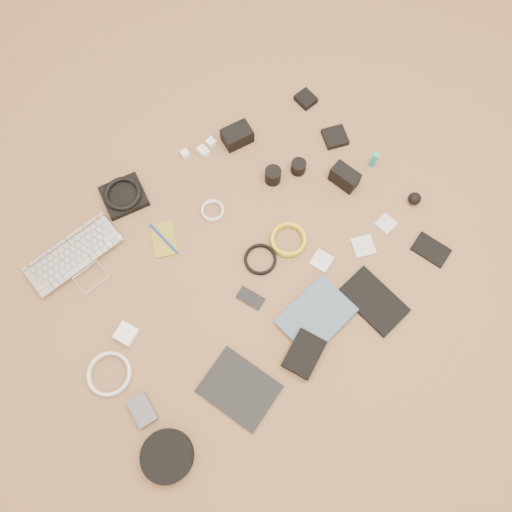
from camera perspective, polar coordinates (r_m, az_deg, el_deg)
laptop at (r=1.95m, az=-19.28°, el=-0.99°), size 0.37×0.27×0.03m
headphone_pouch at (r=2.02m, az=-14.85°, el=6.62°), size 0.18×0.18×0.03m
headphones at (r=2.00m, az=-15.01°, el=6.91°), size 0.15×0.15×0.02m
charger_a at (r=2.06m, az=-8.11°, el=11.50°), size 0.03×0.03×0.03m
charger_b at (r=2.06m, az=-6.16°, el=11.90°), size 0.04×0.04×0.03m
charger_c at (r=2.07m, az=-5.16°, el=12.75°), size 0.04×0.04×0.03m
charger_d at (r=2.05m, az=-5.75°, el=11.72°), size 0.03×0.03×0.02m
dslr_camera at (r=2.06m, az=-2.18°, el=13.58°), size 0.13×0.10×0.07m
lens_pouch at (r=2.19m, az=5.71°, el=17.42°), size 0.07×0.08×0.03m
notebook_olive at (r=1.92m, az=-10.47°, el=1.90°), size 0.14×0.16×0.01m
pen_blue at (r=1.91m, az=-10.51°, el=1.99°), size 0.03×0.16×0.01m
cable_white_a at (r=1.94m, az=-4.97°, el=5.14°), size 0.09×0.09×0.01m
lens_a at (r=1.97m, az=1.94°, el=9.18°), size 0.07×0.07×0.07m
lens_b at (r=2.00m, az=4.87°, el=10.11°), size 0.07×0.07×0.05m
card_reader at (r=2.11m, az=9.02°, el=13.28°), size 0.12×0.12×0.02m
power_brick at (r=1.84m, az=-14.60°, el=-8.60°), size 0.09×0.09×0.03m
cable_white_b at (r=1.84m, az=-16.37°, el=-12.81°), size 0.20×0.20×0.01m
cable_black at (r=1.86m, az=0.49°, el=-0.43°), size 0.16×0.16×0.01m
cable_yellow at (r=1.89m, az=3.71°, el=1.80°), size 0.18×0.18×0.02m
flash at (r=1.99m, az=10.09°, el=8.86°), size 0.08×0.12×0.08m
lens_cleaner at (r=2.05m, az=13.35°, el=10.66°), size 0.03×0.03×0.08m
battery_charger at (r=1.79m, az=-12.82°, el=-16.81°), size 0.08×0.11×0.03m
tablet at (r=1.77m, az=-1.92°, el=-14.92°), size 0.25×0.29×0.01m
phone at (r=1.82m, az=-0.63°, el=-4.84°), size 0.08×0.11×0.01m
filter_case_left at (r=1.87m, az=7.51°, el=-0.54°), size 0.09×0.09×0.01m
filter_case_mid at (r=1.92m, az=12.16°, el=1.09°), size 0.10×0.10×0.01m
filter_case_right at (r=1.98m, az=14.64°, el=3.60°), size 0.07×0.07×0.01m
air_blower at (r=2.03m, az=17.66°, el=6.27°), size 0.06×0.06×0.05m
headphone_case at (r=1.77m, az=-10.11°, el=-21.59°), size 0.18×0.18×0.05m
drive_case at (r=1.77m, az=5.51°, el=-11.07°), size 0.18×0.16×0.04m
paperback at (r=1.80m, az=9.08°, el=-8.84°), size 0.27×0.22×0.02m
notebook_black_a at (r=1.86m, az=13.27°, el=-5.02°), size 0.17×0.25×0.02m
notebook_black_b at (r=1.98m, az=19.36°, el=0.68°), size 0.12×0.15×0.01m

